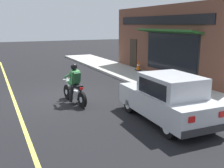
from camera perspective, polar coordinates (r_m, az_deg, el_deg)
The scene contains 8 objects.
ground_plane at distance 11.60m, azimuth -11.49°, elevation -2.97°, with size 80.00×80.00×0.00m, color black.
sidewalk_curb at distance 16.27m, azimuth 4.54°, elevation 2.05°, with size 2.60×22.00×0.14m, color #ADAAA3.
lane_stripe at distance 14.24m, azimuth -21.46°, elevation -0.65°, with size 0.12×19.80×0.01m, color #D1C64C.
storefront_building at distance 16.27m, azimuth 10.60°, elevation 9.11°, with size 1.25×10.38×4.20m.
motorcycle_with_rider at distance 10.57m, azimuth -8.19°, elevation -0.61°, with size 0.64×2.02×1.62m.
car_hatchback at distance 8.69m, azimuth 11.97°, elevation -3.12°, with size 1.76×3.83×1.57m.
fire_hydrant at distance 11.63m, azimuth 15.37°, elevation -0.23°, with size 0.36×0.24×0.88m.
traffic_cone at distance 17.41m, azimuth 5.77°, elevation 3.95°, with size 0.36×0.36×0.60m.
Camera 1 is at (-2.55, -10.88, 3.12)m, focal length 42.00 mm.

